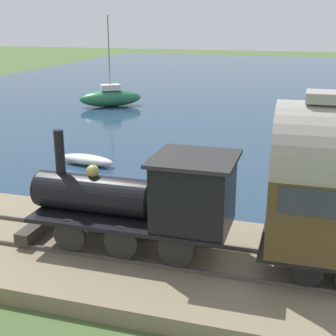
# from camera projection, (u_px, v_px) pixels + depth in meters

# --- Properties ---
(harbor_water) EXTENTS (80.00, 80.00, 0.01)m
(harbor_water) POSITION_uv_depth(u_px,v_px,m) (332.00, 84.00, 51.23)
(harbor_water) COLOR navy
(harbor_water) RESTS_ON ground
(steam_locomotive) EXTENTS (2.21, 6.19, 3.28)m
(steam_locomotive) POSITION_uv_depth(u_px,v_px,m) (150.00, 196.00, 12.89)
(steam_locomotive) COLOR black
(steam_locomotive) RESTS_ON rail_embankment
(sailboat_green) EXTENTS (4.26, 5.14, 7.15)m
(sailboat_green) POSITION_uv_depth(u_px,v_px,m) (111.00, 97.00, 38.12)
(sailboat_green) COLOR #236B42
(sailboat_green) RESTS_ON harbor_water
(rowboat_near_shore) EXTENTS (1.20, 2.97, 0.51)m
(rowboat_near_shore) POSITION_uv_depth(u_px,v_px,m) (87.00, 160.00, 22.90)
(rowboat_near_shore) COLOR silver
(rowboat_near_shore) RESTS_ON harbor_water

